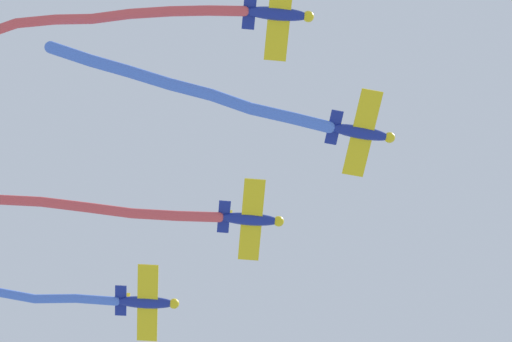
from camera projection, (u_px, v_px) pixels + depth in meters
name	position (u px, v px, depth m)	size (l,w,h in m)	color
airplane_lead	(362.00, 133.00, 78.32)	(5.39, 6.21, 1.67)	navy
smoke_trail_lead	(191.00, 89.00, 77.22)	(15.77, 14.80, 1.36)	#4C75DB
airplane_left_wing	(251.00, 219.00, 81.01)	(5.18, 6.46, 1.67)	navy
smoke_trail_left_wing	(0.00, 204.00, 82.62)	(30.73, 15.32, 4.30)	#DB4C4C
airplane_right_wing	(279.00, 14.00, 75.22)	(5.20, 6.44, 1.67)	navy
smoke_trail_right_wing	(56.00, 27.00, 78.28)	(26.97, 7.43, 6.23)	#DB4C4C
airplane_slot	(147.00, 302.00, 83.42)	(5.12, 6.51, 1.67)	navy
smoke_trail_slot	(2.00, 293.00, 82.26)	(14.62, 10.14, 2.02)	#4C75DB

